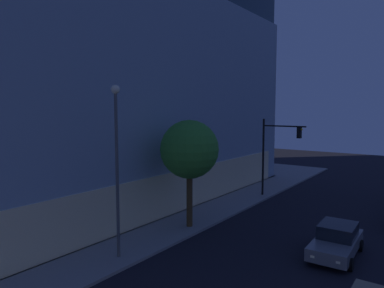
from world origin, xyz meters
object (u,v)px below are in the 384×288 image
(traffic_light_far_corner, at_px, (275,146))
(car_grey, at_px, (336,240))
(modern_building, at_px, (82,83))
(sidewalk_tree, at_px, (189,150))
(street_lamp_sidewalk, at_px, (117,152))

(traffic_light_far_corner, bearing_deg, car_grey, -141.98)
(modern_building, xyz_separation_m, sidewalk_tree, (-1.90, -13.18, -4.91))
(street_lamp_sidewalk, xyz_separation_m, sidewalk_tree, (5.96, -0.10, -0.43))
(sidewalk_tree, bearing_deg, car_grey, -82.80)
(modern_building, xyz_separation_m, traffic_light_far_corner, (8.69, -14.52, -5.49))
(sidewalk_tree, distance_m, car_grey, 9.80)
(street_lamp_sidewalk, distance_m, car_grey, 12.27)
(traffic_light_far_corner, xyz_separation_m, street_lamp_sidewalk, (-16.54, 1.44, 1.01))
(modern_building, bearing_deg, sidewalk_tree, -98.18)
(street_lamp_sidewalk, bearing_deg, modern_building, 59.02)
(traffic_light_far_corner, distance_m, street_lamp_sidewalk, 16.63)
(traffic_light_far_corner, xyz_separation_m, sidewalk_tree, (-10.58, 1.34, 0.58))
(car_grey, bearing_deg, traffic_light_far_corner, 38.02)
(modern_building, relative_size, sidewalk_tree, 5.30)
(modern_building, relative_size, traffic_light_far_corner, 5.40)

